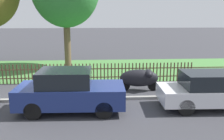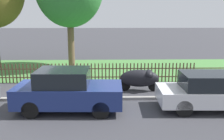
# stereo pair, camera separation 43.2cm
# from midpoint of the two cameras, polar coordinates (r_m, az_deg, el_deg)

# --- Properties ---
(ground_plane) EXTENTS (120.00, 120.00, 0.00)m
(ground_plane) POSITION_cam_midpoint_polar(r_m,az_deg,el_deg) (10.95, -14.89, -6.88)
(ground_plane) COLOR #38383D
(kerb_stone) EXTENTS (40.30, 0.20, 0.12)m
(kerb_stone) POSITION_cam_midpoint_polar(r_m,az_deg,el_deg) (11.03, -14.78, -6.41)
(kerb_stone) COLOR gray
(kerb_stone) RESTS_ON ground
(grass_strip) EXTENTS (40.30, 6.86, 0.01)m
(grass_strip) POSITION_cam_midpoint_polar(r_m,az_deg,el_deg) (16.95, -10.03, 0.22)
(grass_strip) COLOR #477F3D
(grass_strip) RESTS_ON ground
(park_fence) EXTENTS (40.30, 0.05, 1.05)m
(park_fence) POSITION_cam_midpoint_polar(r_m,az_deg,el_deg) (13.55, -12.21, -0.71)
(park_fence) COLOR brown
(park_fence) RESTS_ON ground
(parked_car_navy_estate) EXTENTS (4.01, 1.81, 1.59)m
(parked_car_navy_estate) POSITION_cam_midpoint_polar(r_m,az_deg,el_deg) (9.49, -8.83, -4.64)
(parked_car_navy_estate) COLOR navy
(parked_car_navy_estate) RESTS_ON ground
(parked_car_red_compact) EXTENTS (4.22, 1.79, 1.41)m
(parked_car_red_compact) POSITION_cam_midpoint_polar(r_m,az_deg,el_deg) (10.34, 22.95, -4.52)
(parked_car_red_compact) COLOR silver
(parked_car_red_compact) RESTS_ON ground
(covered_motorcycle) EXTENTS (1.94, 0.86, 1.04)m
(covered_motorcycle) POSITION_cam_midpoint_polar(r_m,az_deg,el_deg) (11.89, 7.54, -1.85)
(covered_motorcycle) COLOR black
(covered_motorcycle) RESTS_ON ground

